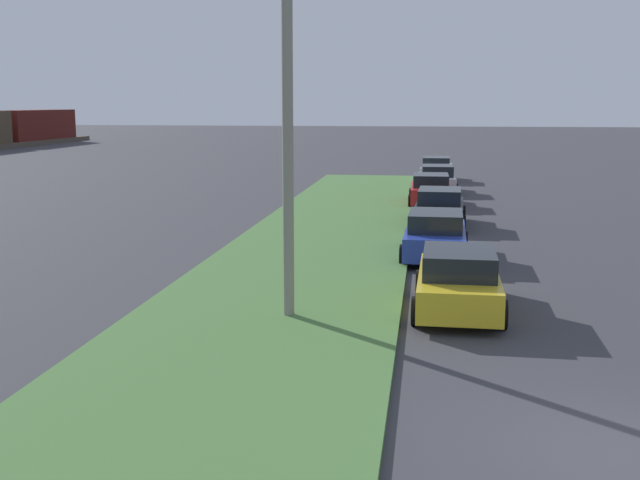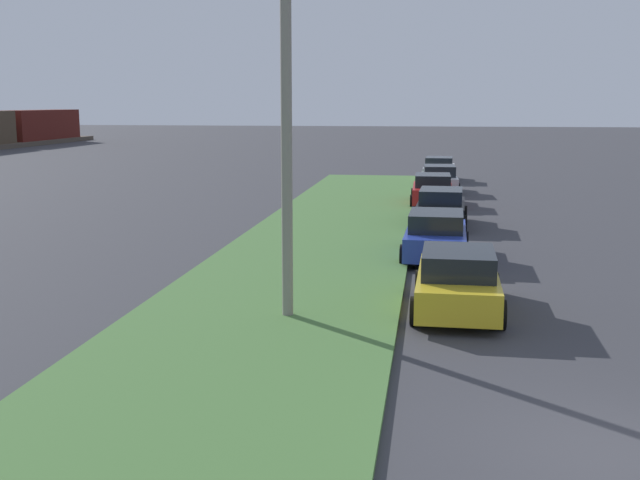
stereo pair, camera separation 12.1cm
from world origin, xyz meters
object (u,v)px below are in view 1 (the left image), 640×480
parked_car_silver (437,179)px  parked_car_white (436,169)px  streetlight (304,120)px  parked_car_red (431,190)px  parked_car_black (439,208)px  parked_car_blue (435,235)px  parked_car_yellow (458,281)px

parked_car_silver → parked_car_white: (6.49, -0.04, 0.00)m
streetlight → parked_car_red: bearing=-7.8°
parked_car_black → streetlight: 14.77m
parked_car_black → parked_car_red: (6.25, 0.34, 0.00)m
parked_car_blue → streetlight: size_ratio=0.58×
parked_car_yellow → parked_car_white: 30.80m
parked_car_black → parked_car_red: size_ratio=1.01×
parked_car_blue → parked_car_black: same height
parked_car_red → parked_car_silver: size_ratio=0.99×
parked_car_black → parked_car_silver: (11.57, 0.00, 0.00)m
parked_car_blue → parked_car_red: (12.77, 0.14, 0.00)m
parked_car_blue → parked_car_black: 6.52m
parked_car_blue → parked_car_white: bearing=1.0°
parked_car_blue → parked_car_black: bearing=-0.3°
parked_car_yellow → parked_car_black: (12.74, 0.28, 0.00)m
parked_car_yellow → parked_car_red: (19.00, 0.61, 0.00)m
parked_car_red → parked_car_white: bearing=-2.4°
parked_car_blue → streetlight: streetlight is taller
parked_car_silver → parked_car_red: bearing=174.2°
parked_car_yellow → parked_car_white: (30.80, 0.24, 0.00)m
parked_car_black → parked_car_blue: bearing=-179.5°
parked_car_yellow → streetlight: 5.14m
parked_car_black → parked_car_white: (18.05, -0.03, 0.00)m
parked_car_blue → parked_car_black: size_ratio=0.99×
parked_car_white → streetlight: (-32.02, 3.13, 3.67)m
parked_car_blue → parked_car_silver: size_ratio=1.00×
streetlight → parked_car_white: bearing=-5.6°
parked_car_yellow → parked_car_white: size_ratio=0.99×
parked_car_red → streetlight: size_ratio=0.58×
parked_car_red → parked_car_silver: 5.32m
parked_car_black → parked_car_white: 18.05m
parked_car_blue → parked_car_white: same height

